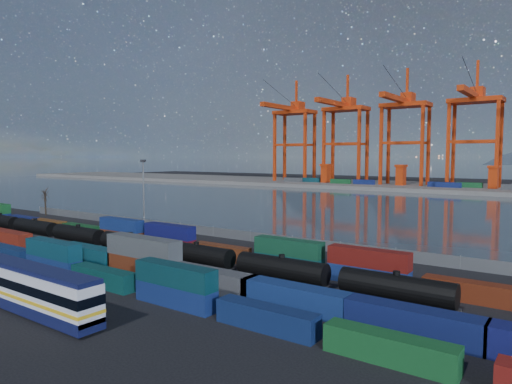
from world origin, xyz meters
The scene contains 13 objects.
ground centered at (0.00, 0.00, 0.00)m, with size 700.00×700.00×0.00m, color black.
harbor_water centered at (0.00, 105.00, 0.01)m, with size 700.00×700.00×0.00m, color #2E3A43.
far_quay centered at (0.00, 210.00, 1.00)m, with size 700.00×70.00×2.00m, color #514F4C.
container_row_south centered at (-5.57, -9.64, 1.82)m, with size 139.27×2.28×4.86m.
container_row_mid centered at (-11.96, -2.94, 1.90)m, with size 142.63×2.68×5.71m.
container_row_north centered at (-8.16, 11.90, 1.97)m, with size 140.74×2.28×4.85m.
tanker_string centered at (-8.65, 4.65, 2.11)m, with size 106.70×2.94×4.21m.
waterfront_fence centered at (0.00, 28.00, 1.00)m, with size 160.12×0.12×2.20m.
bare_tree centered at (-73.95, 26.42, 4.14)m, with size 2.22×2.17×8.28m.
yard_light_mast centered at (-30.00, 26.00, 9.30)m, with size 1.60×0.40×16.60m.
gantry_cranes centered at (-7.50, 203.26, 40.13)m, with size 200.18×48.35×65.47m.
quay_containers centered at (-11.00, 195.46, 3.30)m, with size 172.58×10.99×2.60m.
straddle_carriers centered at (-2.50, 200.00, 7.82)m, with size 140.00×7.00×11.10m.
Camera 1 is at (54.52, -46.27, 17.21)m, focal length 32.00 mm.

